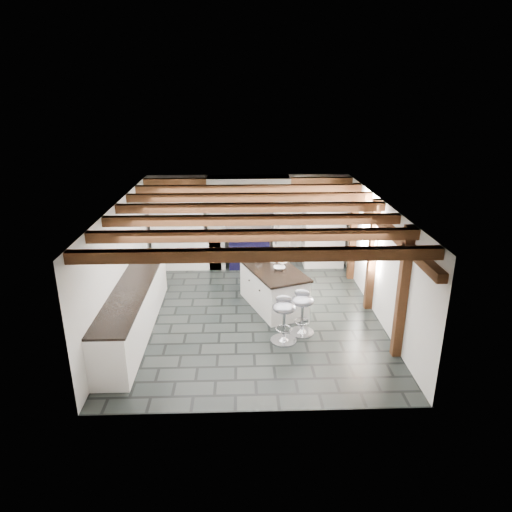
{
  "coord_description": "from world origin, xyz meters",
  "views": [
    {
      "loc": [
        -0.21,
        -8.29,
        4.26
      ],
      "look_at": [
        0.1,
        0.4,
        1.1
      ],
      "focal_mm": 32.0,
      "sensor_mm": 36.0,
      "label": 1
    }
  ],
  "objects_px": {
    "bar_stool_near": "(303,307)",
    "bar_stool_far": "(284,314)",
    "range_cooker": "(249,249)",
    "kitchen_island": "(273,287)"
  },
  "relations": [
    {
      "from": "range_cooker",
      "to": "bar_stool_far",
      "type": "bearing_deg",
      "value": -81.75
    },
    {
      "from": "range_cooker",
      "to": "kitchen_island",
      "type": "xyz_separation_m",
      "value": [
        0.45,
        -2.35,
        -0.03
      ]
    },
    {
      "from": "range_cooker",
      "to": "bar_stool_near",
      "type": "relative_size",
      "value": 1.17
    },
    {
      "from": "bar_stool_near",
      "to": "bar_stool_far",
      "type": "distance_m",
      "value": 0.46
    },
    {
      "from": "range_cooker",
      "to": "bar_stool_near",
      "type": "height_order",
      "value": "range_cooker"
    },
    {
      "from": "bar_stool_far",
      "to": "range_cooker",
      "type": "bearing_deg",
      "value": 107.19
    },
    {
      "from": "range_cooker",
      "to": "kitchen_island",
      "type": "height_order",
      "value": "kitchen_island"
    },
    {
      "from": "range_cooker",
      "to": "bar_stool_near",
      "type": "xyz_separation_m",
      "value": [
        0.91,
        -3.49,
        0.07
      ]
    },
    {
      "from": "bar_stool_near",
      "to": "bar_stool_far",
      "type": "xyz_separation_m",
      "value": [
        -0.36,
        -0.28,
        0.01
      ]
    },
    {
      "from": "range_cooker",
      "to": "bar_stool_far",
      "type": "xyz_separation_m",
      "value": [
        0.55,
        -3.77,
        0.07
      ]
    }
  ]
}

